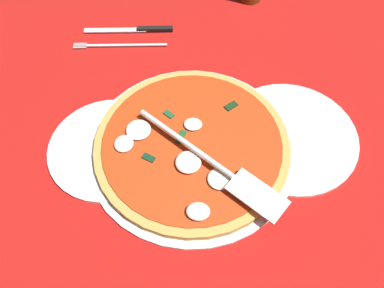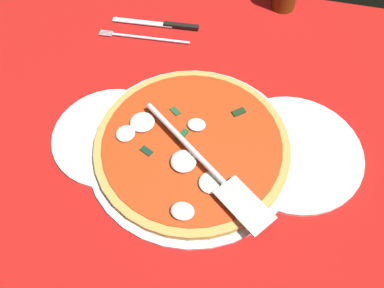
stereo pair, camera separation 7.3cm
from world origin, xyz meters
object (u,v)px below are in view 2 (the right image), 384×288
pizza_server (208,166)px  dinner_plate_left (112,136)px  place_setting_far (154,32)px  dinner_plate_right (293,151)px  pizza (191,145)px

pizza_server → dinner_plate_left: bearing=-155.5°
dinner_plate_left → pizza_server: size_ratio=0.85×
pizza_server → place_setting_far: (-20.18, 34.70, -3.76)cm
dinner_plate_right → pizza: (-18.66, -3.80, 1.22)cm
dinner_plate_right → place_setting_far: bearing=143.4°
pizza → place_setting_far: bearing=118.4°
dinner_plate_left → pizza: size_ratio=0.63×
dinner_plate_left → place_setting_far: 30.26cm
place_setting_far → dinner_plate_right: bearing=139.3°
dinner_plate_left → pizza: bearing=2.5°
dinner_plate_right → pizza: size_ratio=0.71×
dinner_plate_left → place_setting_far: place_setting_far is taller
dinner_plate_right → pizza: pizza is taller
pizza → pizza_server: pizza_server is taller
dinner_plate_right → pizza_server: bearing=-148.4°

